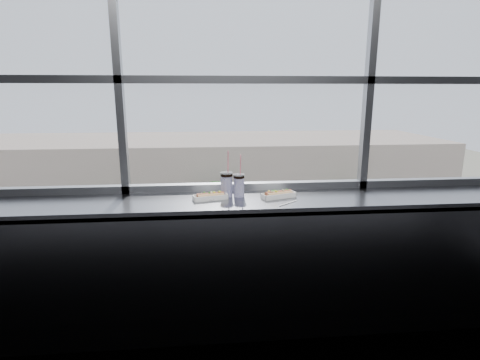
{
  "coord_description": "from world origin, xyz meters",
  "views": [
    {
      "loc": [
        -0.35,
        -1.54,
        1.91
      ],
      "look_at": [
        -0.09,
        1.23,
        1.25
      ],
      "focal_mm": 28.0,
      "sensor_mm": 36.0,
      "label": 1
    }
  ],
  "objects": [
    {
      "name": "soda_cup_left",
      "position": [
        -0.19,
        1.32,
        1.21
      ],
      "size": [
        0.1,
        0.1,
        0.37
      ],
      "color": "white",
      "rests_on": "counter"
    },
    {
      "name": "car_near_d",
      "position": [
        8.96,
        17.5,
        -9.84
      ],
      "size": [
        2.91,
        6.68,
        2.21
      ],
      "primitive_type": "imported",
      "rotation": [
        0.0,
        0.0,
        1.55
      ],
      "color": "white",
      "rests_on": "street_asphalt"
    },
    {
      "name": "wrapper",
      "position": [
        -0.32,
        1.21,
        1.11
      ],
      "size": [
        0.09,
        0.06,
        0.02
      ],
      "primitive_type": "ellipsoid",
      "color": "silver",
      "rests_on": "counter"
    },
    {
      "name": "car_near_e",
      "position": [
        12.32,
        17.5,
        -9.92
      ],
      "size": [
        2.69,
        6.17,
        2.04
      ],
      "primitive_type": "imported",
      "rotation": [
        0.0,
        0.0,
        1.55
      ],
      "color": "navy",
      "rests_on": "street_asphalt"
    },
    {
      "name": "plaza_ground",
      "position": [
        0.0,
        45.0,
        -11.0
      ],
      "size": [
        120.0,
        120.0,
        0.0
      ],
      "primitive_type": "plane",
      "color": "gray",
      "rests_on": "ground"
    },
    {
      "name": "car_far_b",
      "position": [
        0.89,
        25.5,
        -9.81
      ],
      "size": [
        3.44,
        7.03,
        2.27
      ],
      "primitive_type": "imported",
      "rotation": [
        0.0,
        0.0,
        1.48
      ],
      "color": "maroon",
      "rests_on": "street_asphalt"
    },
    {
      "name": "tree_left",
      "position": [
        -8.65,
        29.5,
        -8.07
      ],
      "size": [
        2.76,
        2.76,
        4.32
      ],
      "color": "#47382B",
      "rests_on": "far_sidewalk"
    },
    {
      "name": "tree_center",
      "position": [
        0.46,
        29.5,
        -7.28
      ],
      "size": [
        3.51,
        3.51,
        5.48
      ],
      "color": "#47382B",
      "rests_on": "far_sidewalk"
    },
    {
      "name": "loose_straw",
      "position": [
        0.26,
        1.06,
        1.1
      ],
      "size": [
        0.16,
        0.13,
        0.01
      ],
      "primitive_type": "cylinder",
      "rotation": [
        0.0,
        1.57,
        0.68
      ],
      "color": "white",
      "rests_on": "counter"
    },
    {
      "name": "tree_right",
      "position": [
        12.45,
        29.5,
        -7.54
      ],
      "size": [
        3.27,
        3.27,
        5.11
      ],
      "color": "#47382B",
      "rests_on": "far_sidewalk"
    },
    {
      "name": "pedestrian_c",
      "position": [
        4.35,
        30.52,
        -10.04
      ],
      "size": [
        0.82,
        0.61,
        1.83
      ],
      "primitive_type": "imported",
      "color": "#66605B",
      "rests_on": "far_sidewalk"
    },
    {
      "name": "window_mullions",
      "position": [
        0.0,
        1.5,
        2.3
      ],
      "size": [
        6.0,
        0.08,
        2.4
      ],
      "primitive_type": null,
      "color": "gray",
      "rests_on": "ground"
    },
    {
      "name": "car_far_c",
      "position": [
        12.05,
        25.5,
        -9.87
      ],
      "size": [
        2.96,
        6.55,
        2.15
      ],
      "primitive_type": "imported",
      "rotation": [
        0.0,
        0.0,
        1.61
      ],
      "color": "white",
      "rests_on": "street_asphalt"
    },
    {
      "name": "counter_fascia",
      "position": [
        0.0,
        0.97,
        0.55
      ],
      "size": [
        6.0,
        0.04,
        1.04
      ],
      "primitive_type": "cube",
      "color": "gray",
      "rests_on": "ground"
    },
    {
      "name": "far_sidewalk",
      "position": [
        0.0,
        29.5,
        -10.98
      ],
      "size": [
        80.0,
        6.0,
        0.04
      ],
      "primitive_type": "cube",
      "color": "gray",
      "rests_on": "plaza_ground"
    },
    {
      "name": "counter",
      "position": [
        0.0,
        1.23,
        1.07
      ],
      "size": [
        6.0,
        0.55,
        0.06
      ],
      "primitive_type": "cube",
      "color": "gray",
      "rests_on": "ground"
    },
    {
      "name": "car_near_c",
      "position": [
        -1.39,
        17.5,
        -9.9
      ],
      "size": [
        3.19,
        6.47,
        2.08
      ],
      "primitive_type": "imported",
      "rotation": [
        0.0,
        0.0,
        1.67
      ],
      "color": "#B32D19",
      "rests_on": "street_asphalt"
    },
    {
      "name": "hotdog_tray_left",
      "position": [
        -0.32,
        1.23,
        1.13
      ],
      "size": [
        0.28,
        0.14,
        0.06
      ],
      "rotation": [
        0.0,
        0.0,
        0.23
      ],
      "color": "white",
      "rests_on": "counter"
    },
    {
      "name": "window_glass",
      "position": [
        0.0,
        1.52,
        2.3
      ],
      "size": [
        6.0,
        0.0,
        6.0
      ],
      "primitive_type": "plane",
      "rotation": [
        1.57,
        0.0,
        0.0
      ],
      "color": "silver",
      "rests_on": "ground"
    },
    {
      "name": "wall_back_lower",
      "position": [
        0.0,
        1.5,
        0.55
      ],
      "size": [
        6.0,
        0.0,
        6.0
      ],
      "primitive_type": "plane",
      "rotation": [
        1.57,
        0.0,
        0.0
      ],
      "color": "black",
      "rests_on": "ground"
    },
    {
      "name": "pedestrian_b",
      "position": [
        -2.52,
        29.92,
        -9.88
      ],
      "size": [
        0.96,
        0.72,
        2.15
      ],
      "primitive_type": "imported",
      "rotation": [
        0.0,
        0.0,
        3.14
      ],
      "color": "#66605B",
      "rests_on": "far_sidewalk"
    },
    {
      "name": "pedestrian_d",
      "position": [
        8.82,
        30.55,
        -9.89
      ],
      "size": [
        0.95,
        0.72,
        2.15
      ],
      "primitive_type": "imported",
      "rotation": [
        0.0,
        0.0,
        3.14
      ],
      "color": "#66605B",
      "rests_on": "far_sidewalk"
    },
    {
      "name": "far_building",
      "position": [
        0.0,
        39.5,
        -7.0
      ],
      "size": [
        50.0,
        14.0,
        8.0
      ],
      "primitive_type": "cube",
      "color": "#B8A190",
      "rests_on": "plaza_ground"
    },
    {
      "name": "car_far_a",
      "position": [
        -12.0,
        25.5,
        -9.84
      ],
      "size": [
        3.62,
        6.89,
        2.19
      ],
      "primitive_type": "imported",
      "rotation": [
        0.0,
        0.0,
        1.71
      ],
      "color": "black",
      "rests_on": "street_asphalt"
    },
    {
      "name": "street_asphalt",
      "position": [
        0.0,
        21.5,
        -10.97
      ],
      "size": [
        80.0,
        10.0,
        0.06
      ],
      "primitive_type": "cube",
      "color": "black",
      "rests_on": "plaza_ground"
    },
    {
      "name": "hotdog_tray_right",
      "position": [
        0.22,
        1.23,
        1.13
      ],
      "size": [
        0.28,
        0.17,
        0.07
      ],
      "rotation": [
        0.0,
        0.0,
        0.31
      ],
      "color": "white",
      "rests_on": "counter"
    },
    {
      "name": "car_near_b",
      "position": [
        -6.14,
        17.5,
        -9.97
      ],
      "size": [
        2.88,
        6.01,
        1.95
      ],
      "primitive_type": "imported",
      "rotation": [
        0.0,
        0.0,
        1.49
      ],
      "color": "black",
      "rests_on": "street_asphalt"
    },
    {
      "name": "soda_cup_right",
      "position": [
        -0.09,
        1.3,
        1.2
      ],
      "size": [
        0.09,
        0.09,
        0.34
      ],
      "color": "white",
      "rests_on": "counter"
    }
  ]
}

